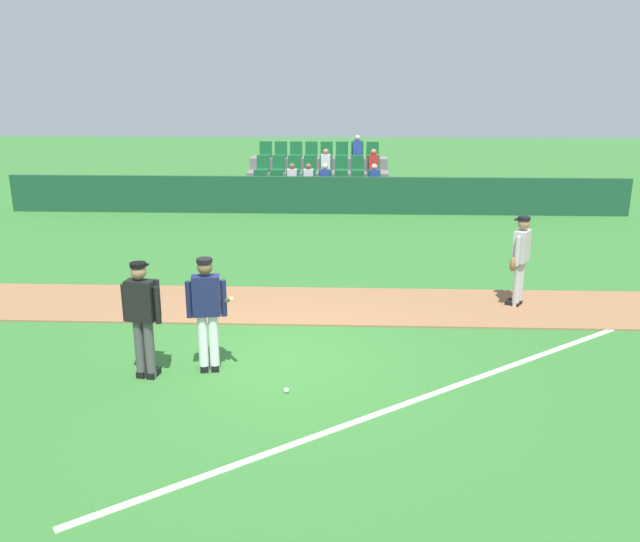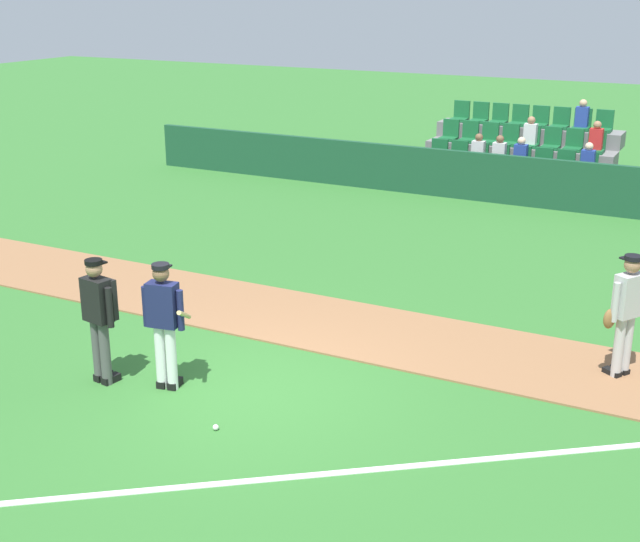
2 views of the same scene
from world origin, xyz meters
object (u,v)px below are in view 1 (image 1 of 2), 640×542
batter_navy_jersey (207,310)px  baseball (286,390)px  runner_grey_jersey (520,258)px  umpire_home_plate (143,313)px

batter_navy_jersey → baseball: batter_navy_jersey is taller
runner_grey_jersey → umpire_home_plate: bearing=-151.4°
umpire_home_plate → baseball: (2.10, -0.42, -0.96)m
batter_navy_jersey → umpire_home_plate: (-0.88, -0.24, 0.03)m
runner_grey_jersey → baseball: (-4.11, -3.80, -0.93)m
umpire_home_plate → runner_grey_jersey: (6.21, 3.38, -0.04)m
batter_navy_jersey → umpire_home_plate: bearing=-164.6°
batter_navy_jersey → runner_grey_jersey: 6.18m
batter_navy_jersey → baseball: 1.67m
umpire_home_plate → baseball: bearing=-11.5°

